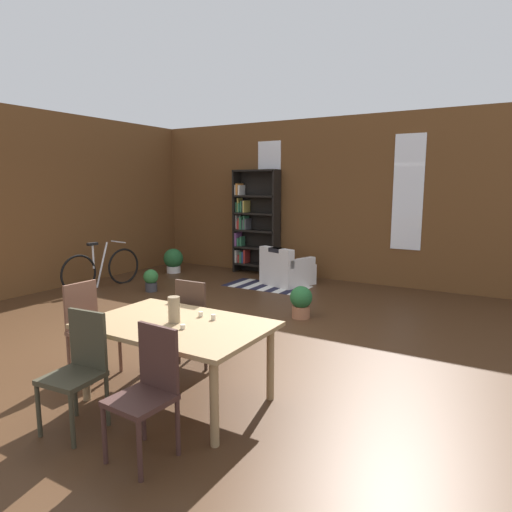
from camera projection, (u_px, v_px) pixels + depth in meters
name	position (u px, v px, depth m)	size (l,w,h in m)	color
ground_plane	(192.00, 348.00, 5.44)	(11.96, 11.96, 0.00)	#432A18
back_wall_brick	(334.00, 200.00, 9.14)	(9.39, 0.12, 3.28)	brown
window_pane_0	(269.00, 191.00, 9.80)	(0.55, 0.02, 2.13)	white
window_pane_1	(408.00, 193.00, 8.32)	(0.55, 0.02, 2.13)	white
dining_table	(177.00, 331.00, 4.03)	(1.64, 1.07, 0.73)	#92734C
vase_on_table	(174.00, 310.00, 4.01)	(0.11, 0.11, 0.24)	#998466
tealight_candle_0	(213.00, 317.00, 4.11)	(0.04, 0.04, 0.05)	silver
tealight_candle_1	(201.00, 314.00, 4.21)	(0.04, 0.04, 0.05)	silver
tealight_candle_2	(183.00, 327.00, 3.85)	(0.04, 0.04, 0.04)	silver
dining_chair_far_left	(197.00, 319.00, 4.89)	(0.41, 0.41, 0.95)	#402D22
dining_chair_near_left	(79.00, 367.00, 3.60)	(0.43, 0.43, 0.95)	#353224
dining_chair_head_left	(89.00, 325.00, 4.66)	(0.42, 0.42, 0.95)	brown
dining_chair_near_right	(148.00, 388.00, 3.22)	(0.42, 0.42, 0.95)	#3C231F
bookshelf_tall	(253.00, 222.00, 9.89)	(1.04, 0.33, 2.26)	black
armchair_white	(286.00, 270.00, 8.84)	(1.00, 1.00, 0.75)	silver
bicycle_second	(102.00, 269.00, 8.57)	(0.44, 1.70, 0.90)	black
potted_plant_by_shelf	(301.00, 301.00, 6.62)	(0.33, 0.33, 0.48)	#9E6042
potted_plant_corner	(151.00, 280.00, 8.27)	(0.27, 0.27, 0.41)	#333338
potted_plant_window	(173.00, 260.00, 10.02)	(0.43, 0.43, 0.54)	silver
striped_rug	(267.00, 286.00, 8.71)	(1.60, 0.82, 0.01)	#1E1E33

